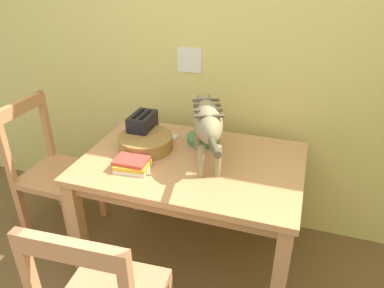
{
  "coord_description": "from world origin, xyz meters",
  "views": [
    {
      "loc": [
        0.48,
        -0.49,
        1.74
      ],
      "look_at": [
        -0.05,
        1.16,
        0.82
      ],
      "focal_mm": 34.0,
      "sensor_mm": 36.0,
      "label": 1
    }
  ],
  "objects_px": {
    "coffee_mug": "(204,128)",
    "wicker_basket": "(146,142)",
    "magazine": "(151,139)",
    "book_stack": "(132,165)",
    "saucer_bowl": "(203,138)",
    "toaster": "(143,127)",
    "wooden_chair_far": "(52,171)",
    "dining_table": "(192,174)",
    "cat": "(207,121)"
  },
  "relations": [
    {
      "from": "coffee_mug",
      "to": "wicker_basket",
      "type": "xyz_separation_m",
      "value": [
        -0.29,
        -0.19,
        -0.04
      ]
    },
    {
      "from": "magazine",
      "to": "book_stack",
      "type": "xyz_separation_m",
      "value": [
        0.05,
        -0.35,
        0.03
      ]
    },
    {
      "from": "saucer_bowl",
      "to": "magazine",
      "type": "xyz_separation_m",
      "value": [
        -0.31,
        -0.07,
        -0.02
      ]
    },
    {
      "from": "toaster",
      "to": "wooden_chair_far",
      "type": "relative_size",
      "value": 0.22
    },
    {
      "from": "saucer_bowl",
      "to": "wicker_basket",
      "type": "xyz_separation_m",
      "value": [
        -0.29,
        -0.19,
        0.02
      ]
    },
    {
      "from": "wicker_basket",
      "to": "dining_table",
      "type": "bearing_deg",
      "value": -7.79
    },
    {
      "from": "saucer_bowl",
      "to": "wooden_chair_far",
      "type": "xyz_separation_m",
      "value": [
        -0.98,
        -0.22,
        -0.29
      ]
    },
    {
      "from": "saucer_bowl",
      "to": "wicker_basket",
      "type": "height_order",
      "value": "wicker_basket"
    },
    {
      "from": "cat",
      "to": "book_stack",
      "type": "height_order",
      "value": "cat"
    },
    {
      "from": "coffee_mug",
      "to": "cat",
      "type": "bearing_deg",
      "value": -69.85
    },
    {
      "from": "book_stack",
      "to": "saucer_bowl",
      "type": "bearing_deg",
      "value": 58.21
    },
    {
      "from": "cat",
      "to": "book_stack",
      "type": "bearing_deg",
      "value": -168.62
    },
    {
      "from": "coffee_mug",
      "to": "wicker_basket",
      "type": "relative_size",
      "value": 0.39
    },
    {
      "from": "dining_table",
      "to": "cat",
      "type": "distance_m",
      "value": 0.34
    },
    {
      "from": "dining_table",
      "to": "wicker_basket",
      "type": "bearing_deg",
      "value": 172.21
    },
    {
      "from": "saucer_bowl",
      "to": "book_stack",
      "type": "height_order",
      "value": "book_stack"
    },
    {
      "from": "toaster",
      "to": "wooden_chair_far",
      "type": "xyz_separation_m",
      "value": [
        -0.63,
        -0.12,
        -0.36
      ]
    },
    {
      "from": "coffee_mug",
      "to": "wooden_chair_far",
      "type": "distance_m",
      "value": 1.07
    },
    {
      "from": "book_stack",
      "to": "dining_table",
      "type": "bearing_deg",
      "value": 35.54
    },
    {
      "from": "magazine",
      "to": "book_stack",
      "type": "relative_size",
      "value": 1.38
    },
    {
      "from": "magazine",
      "to": "wicker_basket",
      "type": "distance_m",
      "value": 0.13
    },
    {
      "from": "cat",
      "to": "wooden_chair_far",
      "type": "bearing_deg",
      "value": 159.51
    },
    {
      "from": "wicker_basket",
      "to": "wooden_chair_far",
      "type": "bearing_deg",
      "value": -177.87
    },
    {
      "from": "magazine",
      "to": "toaster",
      "type": "distance_m",
      "value": 0.09
    },
    {
      "from": "saucer_bowl",
      "to": "coffee_mug",
      "type": "relative_size",
      "value": 1.6
    },
    {
      "from": "book_stack",
      "to": "wicker_basket",
      "type": "relative_size",
      "value": 0.61
    },
    {
      "from": "magazine",
      "to": "coffee_mug",
      "type": "bearing_deg",
      "value": 21.53
    },
    {
      "from": "saucer_bowl",
      "to": "book_stack",
      "type": "relative_size",
      "value": 1.03
    },
    {
      "from": "magazine",
      "to": "wooden_chair_far",
      "type": "bearing_deg",
      "value": -159.57
    },
    {
      "from": "wicker_basket",
      "to": "magazine",
      "type": "bearing_deg",
      "value": 99.84
    },
    {
      "from": "dining_table",
      "to": "book_stack",
      "type": "height_order",
      "value": "book_stack"
    },
    {
      "from": "cat",
      "to": "toaster",
      "type": "xyz_separation_m",
      "value": [
        -0.43,
        0.11,
        -0.15
      ]
    },
    {
      "from": "dining_table",
      "to": "toaster",
      "type": "distance_m",
      "value": 0.42
    },
    {
      "from": "cat",
      "to": "wooden_chair_far",
      "type": "height_order",
      "value": "cat"
    },
    {
      "from": "saucer_bowl",
      "to": "coffee_mug",
      "type": "height_order",
      "value": "coffee_mug"
    },
    {
      "from": "saucer_bowl",
      "to": "book_stack",
      "type": "xyz_separation_m",
      "value": [
        -0.26,
        -0.42,
        0.01
      ]
    },
    {
      "from": "saucer_bowl",
      "to": "toaster",
      "type": "xyz_separation_m",
      "value": [
        -0.35,
        -0.1,
        0.07
      ]
    },
    {
      "from": "magazine",
      "to": "book_stack",
      "type": "bearing_deg",
      "value": -74.03
    },
    {
      "from": "book_stack",
      "to": "wicker_basket",
      "type": "height_order",
      "value": "wicker_basket"
    },
    {
      "from": "cat",
      "to": "saucer_bowl",
      "type": "bearing_deg",
      "value": 90.0
    },
    {
      "from": "cat",
      "to": "magazine",
      "type": "xyz_separation_m",
      "value": [
        -0.39,
        0.13,
        -0.23
      ]
    },
    {
      "from": "coffee_mug",
      "to": "magazine",
      "type": "bearing_deg",
      "value": -166.74
    },
    {
      "from": "dining_table",
      "to": "coffee_mug",
      "type": "distance_m",
      "value": 0.29
    },
    {
      "from": "cat",
      "to": "toaster",
      "type": "distance_m",
      "value": 0.47
    },
    {
      "from": "book_stack",
      "to": "toaster",
      "type": "bearing_deg",
      "value": 104.81
    },
    {
      "from": "magazine",
      "to": "wooden_chair_far",
      "type": "relative_size",
      "value": 0.29
    },
    {
      "from": "dining_table",
      "to": "book_stack",
      "type": "xyz_separation_m",
      "value": [
        -0.27,
        -0.19,
        0.12
      ]
    },
    {
      "from": "dining_table",
      "to": "cat",
      "type": "relative_size",
      "value": 1.7
    },
    {
      "from": "wooden_chair_far",
      "to": "cat",
      "type": "bearing_deg",
      "value": 91.53
    },
    {
      "from": "cat",
      "to": "saucer_bowl",
      "type": "distance_m",
      "value": 0.31
    }
  ]
}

